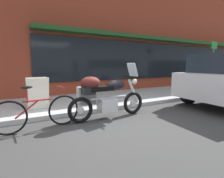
# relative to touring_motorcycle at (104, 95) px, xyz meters

# --- Properties ---
(ground_plane) EXTENTS (80.00, 80.00, 0.00)m
(ground_plane) POSITION_rel_touring_motorcycle_xyz_m (-0.10, -0.59, -0.59)
(ground_plane) COLOR #373737
(storefront_building) EXTENTS (18.87, 0.90, 6.95)m
(storefront_building) POSITION_rel_touring_motorcycle_xyz_m (5.34, 3.51, 2.80)
(storefront_building) COLOR maroon
(storefront_building) RESTS_ON ground_plane
(sidewalk_curb) EXTENTS (30.00, 2.82, 0.12)m
(sidewalk_curb) POSITION_rel_touring_motorcycle_xyz_m (8.90, 1.94, -0.53)
(sidewalk_curb) COLOR #B0B0B0
(sidewalk_curb) RESTS_ON ground_plane
(touring_motorcycle) EXTENTS (2.12, 0.65, 1.38)m
(touring_motorcycle) POSITION_rel_touring_motorcycle_xyz_m (0.00, 0.00, 0.00)
(touring_motorcycle) COLOR black
(touring_motorcycle) RESTS_ON ground_plane
(parked_bicycle) EXTENTS (1.73, 0.48, 0.92)m
(parked_bicycle) POSITION_rel_touring_motorcycle_xyz_m (-1.52, -0.02, -0.23)
(parked_bicycle) COLOR black
(parked_bicycle) RESTS_ON ground_plane
(sandwich_board_sign) EXTENTS (0.55, 0.40, 0.87)m
(sandwich_board_sign) POSITION_rel_touring_motorcycle_xyz_m (-1.34, 1.36, -0.04)
(sandwich_board_sign) COLOR silver
(sandwich_board_sign) RESTS_ON sidewalk_curb
(parking_sign_pole) EXTENTS (0.44, 0.07, 2.31)m
(parking_sign_pole) POSITION_rel_touring_motorcycle_xyz_m (6.30, 1.10, 0.90)
(parking_sign_pole) COLOR #59595B
(parking_sign_pole) RESTS_ON sidewalk_curb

